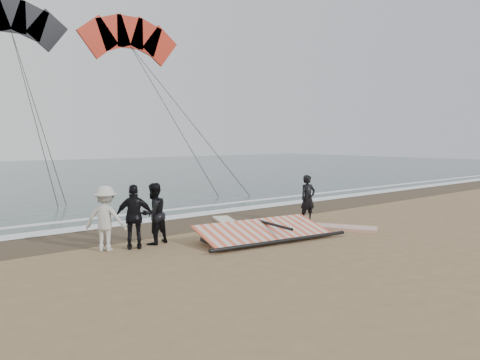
% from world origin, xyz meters
% --- Properties ---
extents(ground, '(120.00, 120.00, 0.00)m').
position_xyz_m(ground, '(0.00, 0.00, 0.00)').
color(ground, '#8C704C').
rests_on(ground, ground).
extents(sea, '(120.00, 54.00, 0.02)m').
position_xyz_m(sea, '(0.00, 33.00, 0.01)').
color(sea, '#233838').
rests_on(sea, ground).
extents(wet_sand, '(120.00, 2.80, 0.01)m').
position_xyz_m(wet_sand, '(0.00, 4.50, 0.01)').
color(wet_sand, '#4C3D2B').
rests_on(wet_sand, ground).
extents(foam_near, '(120.00, 0.90, 0.01)m').
position_xyz_m(foam_near, '(0.00, 5.90, 0.03)').
color(foam_near, white).
rests_on(foam_near, sea).
extents(foam_far, '(120.00, 0.45, 0.01)m').
position_xyz_m(foam_far, '(0.00, 7.60, 0.03)').
color(foam_far, white).
rests_on(foam_far, sea).
extents(man_main, '(0.69, 0.51, 1.72)m').
position_xyz_m(man_main, '(1.36, 2.02, 0.86)').
color(man_main, black).
rests_on(man_main, ground).
extents(board_white, '(2.03, 2.77, 0.11)m').
position_xyz_m(board_white, '(1.04, 0.53, 0.05)').
color(board_white, silver).
rests_on(board_white, ground).
extents(board_cream, '(1.42, 2.26, 0.09)m').
position_xyz_m(board_cream, '(-1.07, 3.68, 0.05)').
color(board_cream, silver).
rests_on(board_cream, ground).
extents(trio_cluster, '(2.52, 1.37, 1.78)m').
position_xyz_m(trio_cluster, '(-5.53, 2.37, 0.88)').
color(trio_cluster, black).
rests_on(trio_cluster, ground).
extents(sail_rig, '(4.68, 2.27, 0.52)m').
position_xyz_m(sail_rig, '(-2.04, 0.88, 0.20)').
color(sail_rig, black).
rests_on(sail_rig, ground).
extents(kite_red, '(7.75, 4.88, 13.21)m').
position_xyz_m(kite_red, '(2.74, 18.56, 9.21)').
color(kite_red, red).
rests_on(kite_red, ground).
extents(kite_dark, '(7.64, 5.18, 13.94)m').
position_xyz_m(kite_dark, '(-3.61, 21.46, 9.80)').
color(kite_dark, black).
rests_on(kite_dark, ground).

